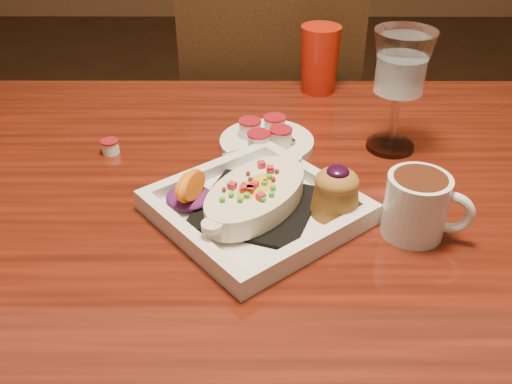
{
  "coord_description": "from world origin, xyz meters",
  "views": [
    {
      "loc": [
        -0.03,
        -0.69,
        1.22
      ],
      "look_at": [
        -0.03,
        -0.01,
        0.77
      ],
      "focal_mm": 40.0,
      "sensor_mm": 36.0,
      "label": 1
    }
  ],
  "objects_px": {
    "chair_far": "(269,142)",
    "coffee_mug": "(419,204)",
    "goblet": "(401,69)",
    "saucer": "(266,139)",
    "red_tumbler": "(319,59)",
    "table": "(276,252)",
    "plate": "(265,201)"
  },
  "relations": [
    {
      "from": "chair_far",
      "to": "coffee_mug",
      "type": "xyz_separation_m",
      "value": [
        0.18,
        -0.71,
        0.29
      ]
    },
    {
      "from": "coffee_mug",
      "to": "goblet",
      "type": "relative_size",
      "value": 0.57
    },
    {
      "from": "saucer",
      "to": "red_tumbler",
      "type": "relative_size",
      "value": 1.21
    },
    {
      "from": "table",
      "to": "plate",
      "type": "bearing_deg",
      "value": -114.76
    },
    {
      "from": "coffee_mug",
      "to": "goblet",
      "type": "bearing_deg",
      "value": 106.93
    },
    {
      "from": "plate",
      "to": "saucer",
      "type": "relative_size",
      "value": 2.15
    },
    {
      "from": "plate",
      "to": "goblet",
      "type": "bearing_deg",
      "value": 3.53
    },
    {
      "from": "plate",
      "to": "goblet",
      "type": "height_order",
      "value": "goblet"
    },
    {
      "from": "table",
      "to": "red_tumbler",
      "type": "distance_m",
      "value": 0.44
    },
    {
      "from": "table",
      "to": "coffee_mug",
      "type": "height_order",
      "value": "coffee_mug"
    },
    {
      "from": "goblet",
      "to": "chair_far",
      "type": "bearing_deg",
      "value": 112.35
    },
    {
      "from": "chair_far",
      "to": "goblet",
      "type": "relative_size",
      "value": 4.65
    },
    {
      "from": "goblet",
      "to": "saucer",
      "type": "bearing_deg",
      "value": 178.65
    },
    {
      "from": "goblet",
      "to": "saucer",
      "type": "height_order",
      "value": "goblet"
    },
    {
      "from": "goblet",
      "to": "plate",
      "type": "bearing_deg",
      "value": -137.06
    },
    {
      "from": "chair_far",
      "to": "plate",
      "type": "relative_size",
      "value": 2.72
    },
    {
      "from": "chair_far",
      "to": "plate",
      "type": "distance_m",
      "value": 0.72
    },
    {
      "from": "coffee_mug",
      "to": "saucer",
      "type": "height_order",
      "value": "coffee_mug"
    },
    {
      "from": "table",
      "to": "chair_far",
      "type": "distance_m",
      "value": 0.65
    },
    {
      "from": "chair_far",
      "to": "red_tumbler",
      "type": "distance_m",
      "value": 0.4
    },
    {
      "from": "table",
      "to": "goblet",
      "type": "distance_m",
      "value": 0.34
    },
    {
      "from": "chair_far",
      "to": "saucer",
      "type": "distance_m",
      "value": 0.53
    },
    {
      "from": "table",
      "to": "saucer",
      "type": "bearing_deg",
      "value": 95.19
    },
    {
      "from": "red_tumbler",
      "to": "saucer",
      "type": "bearing_deg",
      "value": -114.55
    },
    {
      "from": "chair_far",
      "to": "saucer",
      "type": "xyz_separation_m",
      "value": [
        -0.01,
        -0.47,
        0.26
      ]
    },
    {
      "from": "plate",
      "to": "saucer",
      "type": "height_order",
      "value": "plate"
    },
    {
      "from": "plate",
      "to": "goblet",
      "type": "relative_size",
      "value": 1.71
    },
    {
      "from": "coffee_mug",
      "to": "red_tumbler",
      "type": "xyz_separation_m",
      "value": [
        -0.09,
        0.48,
        0.02
      ]
    },
    {
      "from": "goblet",
      "to": "saucer",
      "type": "distance_m",
      "value": 0.24
    },
    {
      "from": "table",
      "to": "saucer",
      "type": "xyz_separation_m",
      "value": [
        -0.01,
        0.16,
        0.11
      ]
    },
    {
      "from": "table",
      "to": "chair_far",
      "type": "bearing_deg",
      "value": 90.0
    },
    {
      "from": "chair_far",
      "to": "saucer",
      "type": "relative_size",
      "value": 5.84
    }
  ]
}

